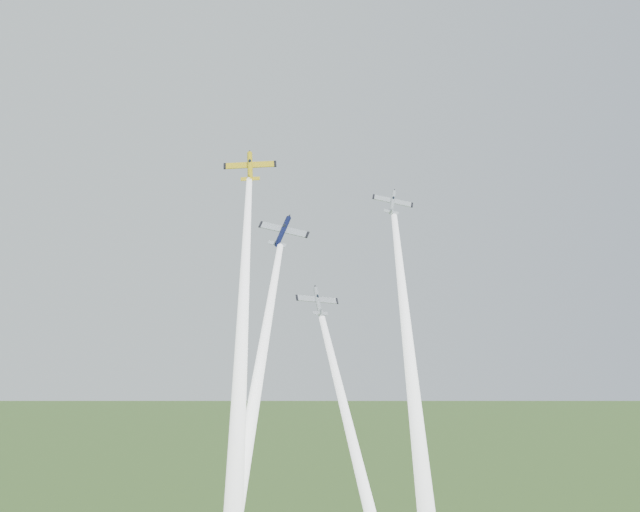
{
  "coord_description": "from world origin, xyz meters",
  "views": [
    {
      "loc": [
        -26.79,
        -123.34,
        79.87
      ],
      "look_at": [
        0.0,
        -6.0,
        92.0
      ],
      "focal_mm": 45.0,
      "sensor_mm": 36.0,
      "label": 1
    }
  ],
  "objects_px": {
    "plane_silver_right": "(393,202)",
    "plane_silver_low": "(318,301)",
    "plane_yellow": "(250,166)",
    "plane_navy": "(283,231)"
  },
  "relations": [
    {
      "from": "plane_navy",
      "to": "plane_silver_low",
      "type": "height_order",
      "value": "plane_navy"
    },
    {
      "from": "plane_navy",
      "to": "plane_silver_low",
      "type": "bearing_deg",
      "value": -33.53
    },
    {
      "from": "plane_silver_right",
      "to": "plane_silver_low",
      "type": "bearing_deg",
      "value": -147.38
    },
    {
      "from": "plane_silver_right",
      "to": "plane_navy",
      "type": "bearing_deg",
      "value": -171.01
    },
    {
      "from": "plane_yellow",
      "to": "plane_navy",
      "type": "height_order",
      "value": "plane_yellow"
    },
    {
      "from": "plane_yellow",
      "to": "plane_silver_right",
      "type": "relative_size",
      "value": 1.3
    },
    {
      "from": "plane_navy",
      "to": "plane_silver_low",
      "type": "distance_m",
      "value": 13.51
    },
    {
      "from": "plane_yellow",
      "to": "plane_navy",
      "type": "distance_m",
      "value": 13.59
    },
    {
      "from": "plane_yellow",
      "to": "plane_silver_low",
      "type": "relative_size",
      "value": 1.31
    },
    {
      "from": "plane_yellow",
      "to": "plane_silver_right",
      "type": "distance_m",
      "value": 24.29
    }
  ]
}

